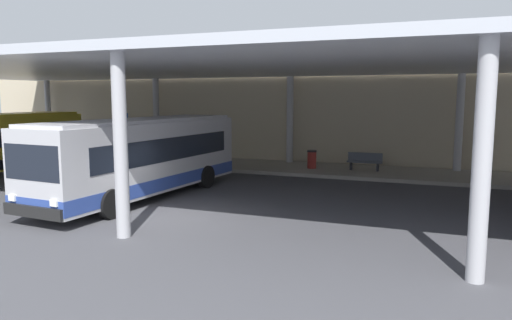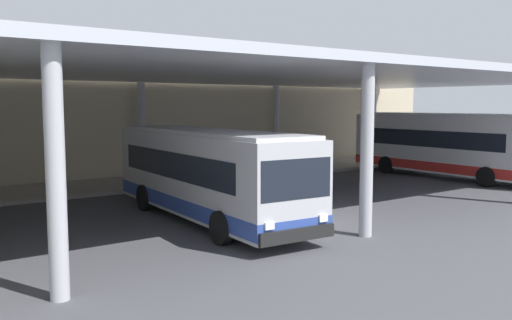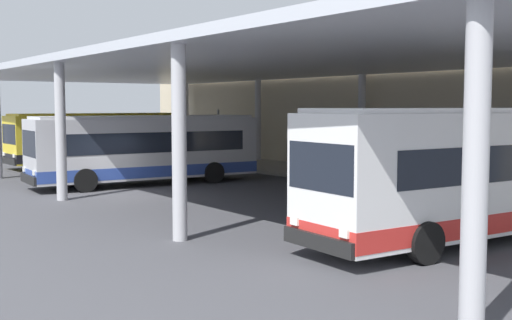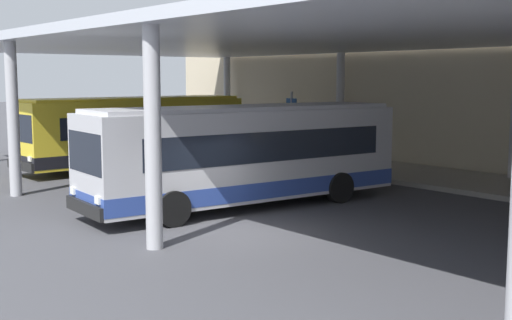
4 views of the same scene
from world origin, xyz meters
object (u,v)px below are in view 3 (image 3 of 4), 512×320
bus_middle_bay (482,172)px  banner_sign (218,132)px  trash_bin (359,167)px  bus_nearest_bay (97,138)px  bus_second_bay (146,149)px  bench_waiting (408,171)px

bus_middle_bay → banner_sign: bearing=164.4°
bus_middle_bay → trash_bin: bus_middle_bay is taller
bus_nearest_bay → banner_sign: banner_sign is taller
bus_nearest_bay → bus_second_bay: same height
bench_waiting → banner_sign: size_ratio=0.56×
bus_second_bay → trash_bin: 10.23m
bus_nearest_bay → bench_waiting: (17.72, 7.58, -0.99)m
bus_nearest_bay → bus_second_bay: bearing=-10.1°
bench_waiting → trash_bin: trash_bin is taller
trash_bin → banner_sign: size_ratio=0.31×
bus_second_bay → trash_bin: size_ratio=10.90×
banner_sign → bus_middle_bay: bearing=-15.6°
bus_middle_bay → bench_waiting: bus_middle_bay is taller
bus_second_bay → bus_middle_bay: 16.64m
bus_second_bay → bench_waiting: 12.01m
bus_middle_bay → banner_sign: (-23.82, 6.66, 0.14)m
bus_nearest_bay → bus_middle_bay: bearing=0.1°
bus_second_bay → bench_waiting: bus_second_bay is taller
bus_second_bay → bench_waiting: (7.38, 9.43, -0.99)m
bus_middle_bay → bench_waiting: 11.92m
bus_nearest_bay → bus_second_bay: 10.51m
bus_middle_bay → banner_sign: bus_middle_bay is taller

